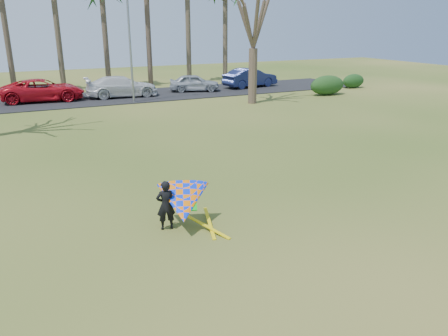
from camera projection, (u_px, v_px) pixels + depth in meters
name	position (u px, v px, depth m)	size (l,w,h in m)	color
ground	(252.00, 221.00, 13.33)	(100.00, 100.00, 0.00)	#254F11
parking_strip	(100.00, 98.00, 34.72)	(46.00, 7.00, 0.06)	black
bare_tree_right	(254.00, 11.00, 30.75)	(6.27, 6.27, 9.21)	brown
streetlight	(132.00, 41.00, 31.63)	(2.28, 0.18, 8.00)	gray
hedge_near	(327.00, 85.00, 36.32)	(3.23, 1.46, 1.62)	#183A15
hedge_far	(353.00, 81.00, 40.30)	(2.29, 1.08, 1.27)	#143714
car_2	(43.00, 90.00, 33.13)	(2.77, 6.00, 1.67)	red
car_3	(122.00, 86.00, 35.04)	(2.31, 5.67, 1.65)	silver
car_4	(194.00, 83.00, 37.94)	(1.73, 4.30, 1.46)	#A3A9B1
car_5	(250.00, 78.00, 40.37)	(1.82, 5.21, 1.72)	navy
kite_flyer	(182.00, 203.00, 12.53)	(2.13, 2.39, 2.02)	black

